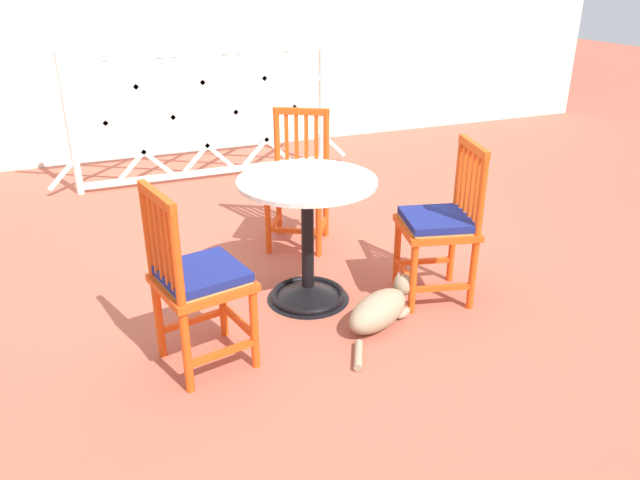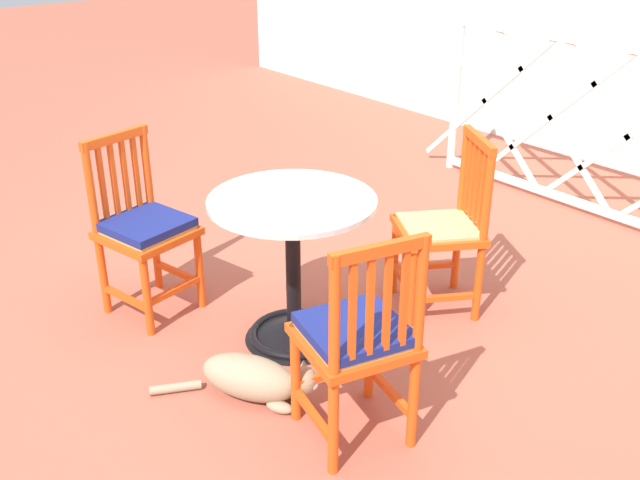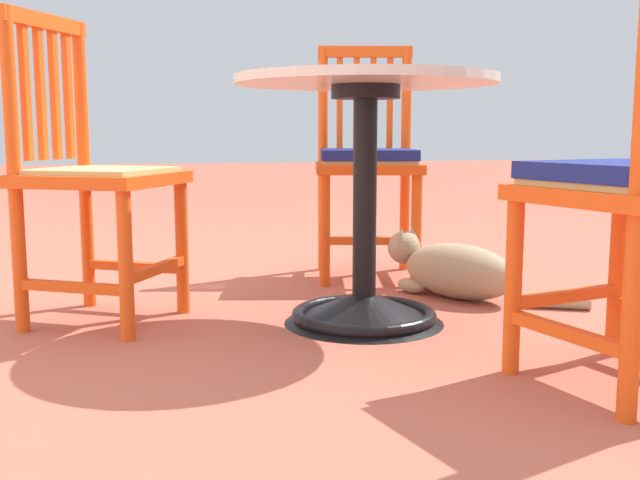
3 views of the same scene
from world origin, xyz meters
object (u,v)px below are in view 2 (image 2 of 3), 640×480
(cafe_table, at_px, (294,286))
(tabby_cat, at_px, (257,379))
(orange_chair_tucked_in, at_px, (357,340))
(orange_chair_near_fence, at_px, (144,229))
(orange_chair_by_planter, at_px, (444,229))

(cafe_table, relative_size, tabby_cat, 1.30)
(tabby_cat, bearing_deg, orange_chair_tucked_in, 20.62)
(cafe_table, xyz_separation_m, orange_chair_near_fence, (-0.70, -0.39, 0.16))
(orange_chair_by_planter, bearing_deg, orange_chair_near_fence, -128.50)
(orange_chair_by_planter, height_order, orange_chair_near_fence, same)
(cafe_table, distance_m, orange_chair_near_fence, 0.82)
(cafe_table, bearing_deg, orange_chair_tucked_in, -19.05)
(orange_chair_near_fence, distance_m, tabby_cat, 1.03)
(cafe_table, xyz_separation_m, orange_chair_tucked_in, (0.70, -0.24, 0.16))
(orange_chair_by_planter, height_order, tabby_cat, orange_chair_by_planter)
(orange_chair_tucked_in, height_order, tabby_cat, orange_chair_tucked_in)
(orange_chair_by_planter, relative_size, orange_chair_tucked_in, 1.00)
(orange_chair_near_fence, height_order, tabby_cat, orange_chair_near_fence)
(cafe_table, xyz_separation_m, tabby_cat, (0.27, -0.41, -0.19))
(orange_chair_near_fence, height_order, orange_chair_tucked_in, same)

